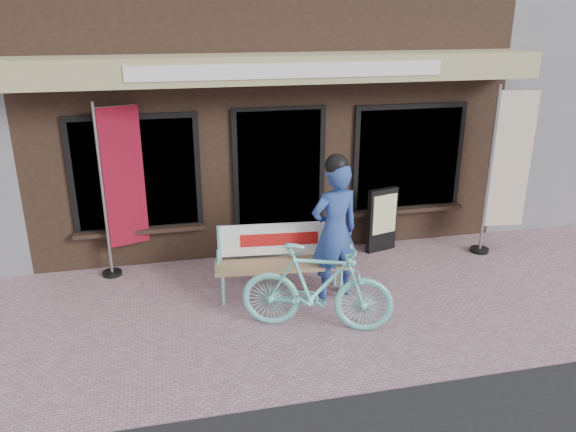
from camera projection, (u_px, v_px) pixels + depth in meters
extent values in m
plane|color=#AB838E|center=(314.00, 317.00, 6.71)|extent=(70.00, 70.00, 0.00)
cube|color=black|center=(246.00, 103.00, 10.68)|extent=(7.00, 6.00, 3.60)
cube|color=tan|center=(284.00, 68.00, 7.28)|extent=(7.00, 0.80, 0.35)
cube|color=white|center=(291.00, 71.00, 6.91)|extent=(4.00, 0.02, 0.18)
cube|color=black|center=(279.00, 183.00, 8.15)|extent=(1.20, 0.06, 2.10)
cube|color=black|center=(279.00, 183.00, 8.14)|extent=(1.35, 0.04, 2.20)
cube|color=black|center=(136.00, 174.00, 7.64)|extent=(1.60, 0.06, 1.50)
cube|color=black|center=(408.00, 158.00, 8.48)|extent=(1.60, 0.06, 1.50)
cube|color=black|center=(136.00, 175.00, 7.63)|extent=(1.75, 0.04, 1.65)
cube|color=black|center=(409.00, 159.00, 8.47)|extent=(1.75, 0.04, 1.65)
cube|color=black|center=(141.00, 231.00, 7.86)|extent=(1.80, 0.18, 0.06)
cube|color=black|center=(406.00, 210.00, 8.70)|extent=(1.80, 0.18, 0.06)
cube|color=#59595B|center=(283.00, 254.00, 8.28)|extent=(1.30, 0.45, 0.15)
cylinder|color=#6CD4CA|center=(223.00, 291.00, 6.91)|extent=(0.04, 0.04, 0.39)
cylinder|color=#6CD4CA|center=(223.00, 278.00, 7.26)|extent=(0.04, 0.04, 0.39)
cylinder|color=#6CD4CA|center=(341.00, 284.00, 7.09)|extent=(0.04, 0.04, 0.39)
cylinder|color=#6CD4CA|center=(335.00, 271.00, 7.44)|extent=(0.04, 0.04, 0.39)
cube|color=#A08058|center=(281.00, 265.00, 7.10)|extent=(1.70, 0.57, 0.05)
cylinder|color=#6CD4CA|center=(220.00, 246.00, 7.10)|extent=(0.04, 0.04, 0.51)
cylinder|color=#6CD4CA|center=(337.00, 240.00, 7.28)|extent=(0.04, 0.04, 0.51)
cube|color=white|center=(279.00, 239.00, 7.19)|extent=(1.57, 0.19, 0.42)
cube|color=#B21414|center=(279.00, 239.00, 7.17)|extent=(1.00, 0.11, 0.17)
cylinder|color=#6CD4CA|center=(218.00, 257.00, 6.95)|extent=(0.08, 0.41, 0.04)
cylinder|color=#6CD4CA|center=(342.00, 250.00, 7.14)|extent=(0.08, 0.41, 0.04)
imported|color=#28438C|center=(335.00, 231.00, 6.94)|extent=(0.71, 0.54, 1.75)
sphere|color=black|center=(337.00, 165.00, 6.65)|extent=(0.33, 0.33, 0.28)
imported|color=#6CD4CA|center=(317.00, 287.00, 6.30)|extent=(1.79, 1.06, 1.04)
cylinder|color=gray|center=(103.00, 193.00, 7.38)|extent=(0.05, 0.05, 2.39)
cylinder|color=gray|center=(115.00, 107.00, 7.13)|extent=(0.52, 0.20, 0.03)
cube|color=maroon|center=(124.00, 178.00, 7.46)|extent=(0.52, 0.20, 1.90)
cylinder|color=black|center=(112.00, 273.00, 7.77)|extent=(0.33, 0.33, 0.05)
cylinder|color=gray|center=(489.00, 172.00, 8.11)|extent=(0.05, 0.05, 2.50)
cylinder|color=gray|center=(520.00, 91.00, 7.74)|extent=(0.57, 0.11, 0.03)
cube|color=beige|center=(511.00, 160.00, 8.08)|extent=(0.57, 0.12, 1.99)
cylinder|color=black|center=(479.00, 250.00, 8.53)|extent=(0.31, 0.31, 0.06)
cube|color=black|center=(382.00, 220.00, 8.43)|extent=(0.50, 0.21, 0.98)
cube|color=beige|center=(385.00, 214.00, 8.35)|extent=(0.41, 0.13, 0.60)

